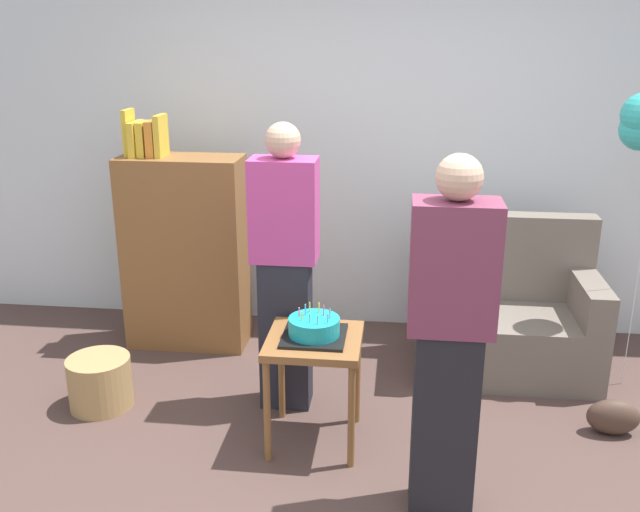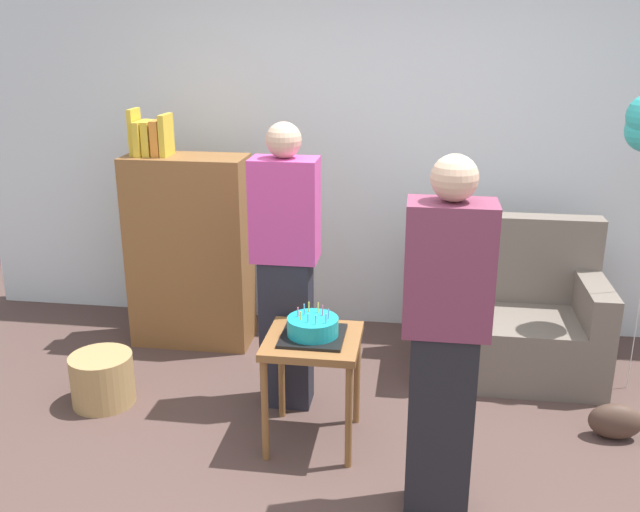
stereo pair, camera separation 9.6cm
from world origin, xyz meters
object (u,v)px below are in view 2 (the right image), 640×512
at_px(wicker_basket, 102,379).
at_px(handbag, 615,421).
at_px(person_holding_cake, 445,342).
at_px(bookshelf, 189,249).
at_px(couch, 510,319).
at_px(birthday_cake, 313,328).
at_px(person_blowing_candles, 286,267).
at_px(side_table, 313,354).

distance_m(wicker_basket, handbag, 2.86).
xyz_separation_m(person_holding_cake, handbag, (0.95, 0.72, -0.73)).
bearing_deg(wicker_basket, bookshelf, 74.53).
relative_size(couch, wicker_basket, 3.06).
xyz_separation_m(birthday_cake, person_blowing_candles, (-0.21, 0.38, 0.19)).
bearing_deg(wicker_basket, side_table, -9.16).
height_order(bookshelf, person_holding_cake, person_holding_cake).
bearing_deg(birthday_cake, wicker_basket, 170.84).
bearing_deg(birthday_cake, person_holding_cake, -36.15).
height_order(side_table, handbag, side_table).
bearing_deg(handbag, birthday_cake, -171.06).
xyz_separation_m(birthday_cake, person_holding_cake, (0.64, -0.47, 0.19)).
xyz_separation_m(couch, bookshelf, (-2.12, 0.12, 0.33)).
xyz_separation_m(bookshelf, side_table, (1.02, -1.12, -0.16)).
bearing_deg(side_table, wicker_basket, 170.84).
relative_size(bookshelf, wicker_basket, 4.43).
distance_m(bookshelf, birthday_cake, 1.51).
distance_m(couch, bookshelf, 2.15).
bearing_deg(bookshelf, handbag, -18.35).
relative_size(bookshelf, person_blowing_candles, 0.98).
height_order(person_blowing_candles, handbag, person_blowing_candles).
distance_m(birthday_cake, person_holding_cake, 0.81).
bearing_deg(wicker_basket, couch, 18.50).
xyz_separation_m(person_blowing_candles, handbag, (1.80, -0.13, -0.73)).
height_order(person_holding_cake, wicker_basket, person_holding_cake).
bearing_deg(person_holding_cake, couch, -114.15).
distance_m(birthday_cake, wicker_basket, 1.38).
relative_size(bookshelf, person_holding_cake, 0.98).
distance_m(bookshelf, side_table, 1.52).
xyz_separation_m(couch, side_table, (-1.10, -1.00, 0.17)).
bearing_deg(person_holding_cake, side_table, -42.68).
bearing_deg(side_table, person_blowing_candles, 119.16).
bearing_deg(bookshelf, birthday_cake, -47.59).
height_order(bookshelf, side_table, bookshelf).
distance_m(couch, person_holding_cake, 1.61).
bearing_deg(bookshelf, side_table, -47.59).
height_order(bookshelf, handbag, bookshelf).
distance_m(couch, person_blowing_candles, 1.53).
xyz_separation_m(bookshelf, wicker_basket, (-0.25, -0.91, -0.52)).
bearing_deg(bookshelf, couch, -3.13).
distance_m(bookshelf, handbag, 2.81).
xyz_separation_m(side_table, handbag, (1.59, 0.25, -0.41)).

